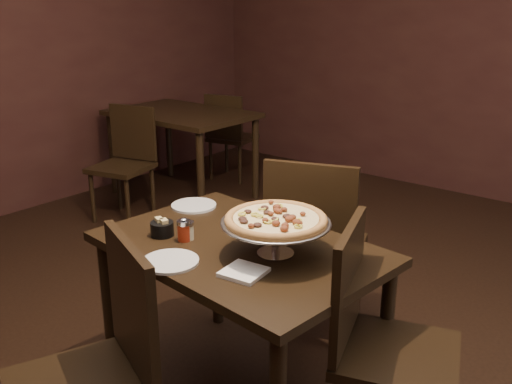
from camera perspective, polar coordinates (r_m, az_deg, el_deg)
The scene contains 16 objects.
room at distance 2.19m, azimuth -0.78°, elevation 10.63°, with size 6.04×7.04×2.84m.
dining_table at distance 2.44m, azimuth -1.66°, elevation -7.33°, with size 1.25×0.90×0.74m.
background_table at distance 5.15m, azimuth -7.45°, elevation 6.86°, with size 1.24×0.83×0.78m.
pizza_stand at distance 2.25m, azimuth 2.00°, elevation -2.82°, with size 0.44×0.44×0.18m.
parmesan_shaker at distance 2.45m, azimuth -6.82°, elevation -3.80°, with size 0.05×0.05×0.09m.
pepper_flake_shaker at distance 2.44m, azimuth -7.22°, elevation -3.78°, with size 0.06×0.06×0.10m.
packet_caddy at distance 2.51m, azimuth -9.38°, elevation -3.59°, with size 0.10×0.10×0.08m.
napkin_stack at distance 2.15m, azimuth -1.22°, elevation -8.01°, with size 0.15×0.15×0.02m, color white.
plate_left at distance 2.85m, azimuth -6.24°, elevation -1.35°, with size 0.22×0.22×0.01m, color silver.
plate_near at distance 2.26m, azimuth -8.57°, elevation -6.88°, with size 0.22×0.22×0.01m, color silver.
serving_spatula at distance 2.24m, azimuth 1.23°, elevation -3.03°, with size 0.14×0.14×0.02m.
chair_far at distance 2.94m, azimuth 5.86°, elevation -4.90°, with size 0.59×0.59×0.98m.
chair_near at distance 2.09m, azimuth -15.36°, elevation -16.52°, with size 0.58×0.58×0.96m.
chair_side at distance 2.24m, azimuth 12.11°, elevation -13.94°, with size 0.56×0.56×0.94m.
bg_chair_far at distance 5.63m, azimuth -2.68°, elevation 5.87°, with size 0.48×0.48×0.86m.
bg_chair_near at distance 4.74m, azimuth -12.88°, elevation 3.32°, with size 0.52×0.52×0.91m.
Camera 1 is at (1.44, -1.65, 1.70)m, focal length 40.00 mm.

